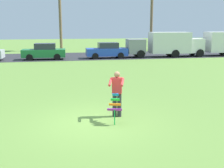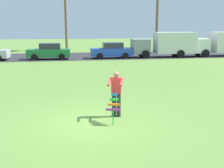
% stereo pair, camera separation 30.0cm
% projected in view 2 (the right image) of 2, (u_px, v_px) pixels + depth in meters
% --- Properties ---
extents(ground_plane, '(120.00, 120.00, 0.00)m').
position_uv_depth(ground_plane, '(91.00, 123.00, 10.10)').
color(ground_plane, olive).
extents(road_strip, '(120.00, 8.00, 0.01)m').
position_uv_depth(road_strip, '(73.00, 56.00, 31.06)').
color(road_strip, '#2D2D33').
rests_on(road_strip, ground).
extents(person_kite_flyer, '(0.68, 0.75, 1.73)m').
position_uv_depth(person_kite_flyer, '(116.00, 92.00, 10.57)').
color(person_kite_flyer, '#26262B').
rests_on(person_kite_flyer, ground).
extents(kite_held, '(0.53, 0.70, 1.02)m').
position_uv_depth(kite_held, '(114.00, 105.00, 9.89)').
color(kite_held, blue).
rests_on(kite_held, ground).
extents(parked_car_green, '(4.25, 1.93, 1.60)m').
position_uv_depth(parked_car_green, '(49.00, 52.00, 28.20)').
color(parked_car_green, '#1E7238').
rests_on(parked_car_green, ground).
extents(parked_car_blue, '(4.21, 1.84, 1.60)m').
position_uv_depth(parked_car_blue, '(112.00, 51.00, 29.20)').
color(parked_car_blue, '#2347B7').
rests_on(parked_car_blue, ground).
extents(parked_truck_grey_van, '(6.77, 2.30, 2.62)m').
position_uv_depth(parked_truck_grey_van, '(167.00, 44.00, 30.01)').
color(parked_truck_grey_van, gray).
rests_on(parked_truck_grey_van, ground).
extents(parked_truck_white_box, '(6.73, 2.19, 2.62)m').
position_uv_depth(parked_truck_white_box, '(224.00, 43.00, 31.03)').
color(parked_truck_white_box, silver).
rests_on(parked_truck_white_box, ground).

